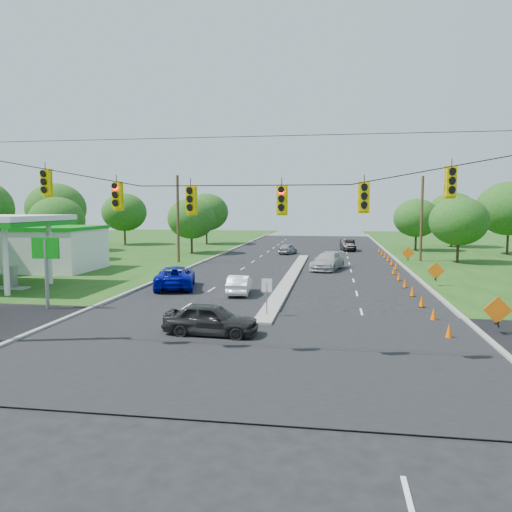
% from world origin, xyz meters
% --- Properties ---
extents(ground, '(160.00, 160.00, 0.00)m').
position_xyz_m(ground, '(0.00, 0.00, 0.00)').
color(ground, black).
rests_on(ground, ground).
extents(cross_street, '(160.00, 14.00, 0.02)m').
position_xyz_m(cross_street, '(0.00, 0.00, 0.00)').
color(cross_street, black).
rests_on(cross_street, ground).
extents(curb_left, '(0.25, 110.00, 0.16)m').
position_xyz_m(curb_left, '(-10.10, 30.00, 0.00)').
color(curb_left, gray).
rests_on(curb_left, ground).
extents(curb_right, '(0.25, 110.00, 0.16)m').
position_xyz_m(curb_right, '(10.10, 30.00, 0.00)').
color(curb_right, gray).
rests_on(curb_right, ground).
extents(median, '(1.00, 34.00, 0.18)m').
position_xyz_m(median, '(0.00, 21.00, 0.00)').
color(median, gray).
rests_on(median, ground).
extents(median_sign, '(0.55, 0.06, 2.05)m').
position_xyz_m(median_sign, '(0.00, 6.00, 1.46)').
color(median_sign, gray).
rests_on(median_sign, ground).
extents(signal_span, '(25.60, 0.32, 9.00)m').
position_xyz_m(signal_span, '(-0.05, -1.00, 4.97)').
color(signal_span, '#422D1C').
rests_on(signal_span, ground).
extents(utility_pole_far_left, '(0.28, 0.28, 9.00)m').
position_xyz_m(utility_pole_far_left, '(-12.50, 30.00, 4.50)').
color(utility_pole_far_left, '#422D1C').
rests_on(utility_pole_far_left, ground).
extents(utility_pole_far_right, '(0.28, 0.28, 9.00)m').
position_xyz_m(utility_pole_far_right, '(12.50, 35.00, 4.50)').
color(utility_pole_far_right, '#422D1C').
rests_on(utility_pole_far_right, ground).
extents(gas_station, '(18.40, 19.70, 5.20)m').
position_xyz_m(gas_station, '(-23.64, 20.24, 2.58)').
color(gas_station, white).
rests_on(gas_station, ground).
extents(cone_0, '(0.32, 0.32, 0.70)m').
position_xyz_m(cone_0, '(8.52, 3.00, 0.35)').
color(cone_0, '#FD6200').
rests_on(cone_0, ground).
extents(cone_1, '(0.32, 0.32, 0.70)m').
position_xyz_m(cone_1, '(8.52, 6.50, 0.35)').
color(cone_1, '#FD6200').
rests_on(cone_1, ground).
extents(cone_2, '(0.32, 0.32, 0.70)m').
position_xyz_m(cone_2, '(8.52, 10.00, 0.35)').
color(cone_2, '#FD6200').
rests_on(cone_2, ground).
extents(cone_3, '(0.32, 0.32, 0.70)m').
position_xyz_m(cone_3, '(8.52, 13.50, 0.35)').
color(cone_3, '#FD6200').
rests_on(cone_3, ground).
extents(cone_4, '(0.32, 0.32, 0.70)m').
position_xyz_m(cone_4, '(8.52, 17.00, 0.35)').
color(cone_4, '#FD6200').
rests_on(cone_4, ground).
extents(cone_5, '(0.32, 0.32, 0.70)m').
position_xyz_m(cone_5, '(8.52, 20.50, 0.35)').
color(cone_5, '#FD6200').
rests_on(cone_5, ground).
extents(cone_6, '(0.32, 0.32, 0.70)m').
position_xyz_m(cone_6, '(8.52, 24.00, 0.35)').
color(cone_6, '#FD6200').
rests_on(cone_6, ground).
extents(cone_7, '(0.32, 0.32, 0.70)m').
position_xyz_m(cone_7, '(9.12, 27.50, 0.35)').
color(cone_7, '#FD6200').
rests_on(cone_7, ground).
extents(cone_8, '(0.32, 0.32, 0.70)m').
position_xyz_m(cone_8, '(9.12, 31.00, 0.35)').
color(cone_8, '#FD6200').
rests_on(cone_8, ground).
extents(cone_9, '(0.32, 0.32, 0.70)m').
position_xyz_m(cone_9, '(9.12, 34.50, 0.35)').
color(cone_9, '#FD6200').
rests_on(cone_9, ground).
extents(cone_10, '(0.32, 0.32, 0.70)m').
position_xyz_m(cone_10, '(9.12, 38.00, 0.35)').
color(cone_10, '#FD6200').
rests_on(cone_10, ground).
extents(cone_11, '(0.32, 0.32, 0.70)m').
position_xyz_m(cone_11, '(9.12, 41.50, 0.35)').
color(cone_11, '#FD6200').
rests_on(cone_11, ground).
extents(cone_12, '(0.32, 0.32, 0.70)m').
position_xyz_m(cone_12, '(9.12, 45.00, 0.35)').
color(cone_12, '#FD6200').
rests_on(cone_12, ground).
extents(work_sign_0, '(1.27, 0.58, 1.37)m').
position_xyz_m(work_sign_0, '(10.80, 4.00, 1.09)').
color(work_sign_0, black).
rests_on(work_sign_0, ground).
extents(work_sign_1, '(1.27, 0.58, 1.37)m').
position_xyz_m(work_sign_1, '(10.80, 18.00, 1.09)').
color(work_sign_1, black).
rests_on(work_sign_1, ground).
extents(work_sign_2, '(1.27, 0.58, 1.37)m').
position_xyz_m(work_sign_2, '(10.80, 32.00, 1.09)').
color(work_sign_2, black).
rests_on(work_sign_2, ground).
extents(tree_2, '(5.88, 5.88, 6.86)m').
position_xyz_m(tree_2, '(-26.00, 30.00, 4.34)').
color(tree_2, black).
rests_on(tree_2, ground).
extents(tree_3, '(7.56, 7.56, 8.82)m').
position_xyz_m(tree_3, '(-32.00, 40.00, 5.58)').
color(tree_3, black).
rests_on(tree_3, ground).
extents(tree_4, '(6.72, 6.72, 7.84)m').
position_xyz_m(tree_4, '(-28.00, 52.00, 4.96)').
color(tree_4, black).
rests_on(tree_4, ground).
extents(tree_5, '(5.88, 5.88, 6.86)m').
position_xyz_m(tree_5, '(-14.00, 40.00, 4.34)').
color(tree_5, black).
rests_on(tree_5, ground).
extents(tree_6, '(6.72, 6.72, 7.84)m').
position_xyz_m(tree_6, '(-16.00, 55.00, 4.96)').
color(tree_6, black).
rests_on(tree_6, ground).
extents(tree_9, '(5.88, 5.88, 6.86)m').
position_xyz_m(tree_9, '(16.00, 34.00, 4.34)').
color(tree_9, black).
rests_on(tree_9, ground).
extents(tree_10, '(7.56, 7.56, 8.82)m').
position_xyz_m(tree_10, '(24.00, 44.00, 5.58)').
color(tree_10, black).
rests_on(tree_10, ground).
extents(tree_11, '(6.72, 6.72, 7.84)m').
position_xyz_m(tree_11, '(20.00, 55.00, 4.96)').
color(tree_11, black).
rests_on(tree_11, ground).
extents(tree_12, '(5.88, 5.88, 6.86)m').
position_xyz_m(tree_12, '(14.00, 48.00, 4.34)').
color(tree_12, black).
rests_on(tree_12, ground).
extents(black_sedan, '(4.40, 2.01, 1.47)m').
position_xyz_m(black_sedan, '(-1.99, 1.93, 0.73)').
color(black_sedan, black).
rests_on(black_sedan, ground).
extents(white_sedan, '(1.63, 3.96, 1.28)m').
position_xyz_m(white_sedan, '(-2.73, 12.65, 0.64)').
color(white_sedan, white).
rests_on(white_sedan, ground).
extents(blue_pickup, '(3.93, 6.17, 1.59)m').
position_xyz_m(blue_pickup, '(-7.72, 14.32, 0.79)').
color(blue_pickup, '#01079E').
rests_on(blue_pickup, ground).
extents(silver_car_far, '(3.48, 5.83, 1.58)m').
position_xyz_m(silver_car_far, '(2.87, 26.45, 0.79)').
color(silver_car_far, '#B0B0B0').
rests_on(silver_car_far, ground).
extents(silver_car_oncoming, '(2.37, 3.96, 1.26)m').
position_xyz_m(silver_car_oncoming, '(-2.19, 41.37, 0.63)').
color(silver_car_oncoming, gray).
rests_on(silver_car_oncoming, ground).
extents(dark_car_receding, '(2.10, 4.82, 1.54)m').
position_xyz_m(dark_car_receding, '(5.22, 47.04, 0.77)').
color(dark_car_receding, black).
rests_on(dark_car_receding, ground).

